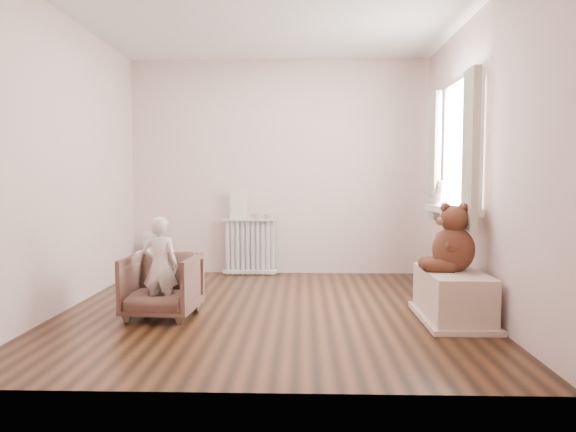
{
  "coord_description": "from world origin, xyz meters",
  "views": [
    {
      "loc": [
        0.29,
        -4.48,
        1.15
      ],
      "look_at": [
        0.15,
        0.45,
        0.8
      ],
      "focal_mm": 32.0,
      "sensor_mm": 36.0,
      "label": 1
    }
  ],
  "objects_px": {
    "toy_vanity": "(151,252)",
    "radiator": "(250,243)",
    "armchair": "(162,286)",
    "toy_bench": "(453,296)",
    "plush_cat": "(439,195)",
    "child": "(160,266)",
    "teddy_bear": "(454,239)"
  },
  "relations": [
    {
      "from": "armchair",
      "to": "teddy_bear",
      "type": "xyz_separation_m",
      "value": [
        2.41,
        -0.02,
        0.41
      ]
    },
    {
      "from": "toy_vanity",
      "to": "toy_bench",
      "type": "xyz_separation_m",
      "value": [
        3.07,
        -1.96,
        -0.08
      ]
    },
    {
      "from": "radiator",
      "to": "armchair",
      "type": "bearing_deg",
      "value": -105.32
    },
    {
      "from": "child",
      "to": "plush_cat",
      "type": "height_order",
      "value": "plush_cat"
    },
    {
      "from": "toy_vanity",
      "to": "armchair",
      "type": "distance_m",
      "value": 2.04
    },
    {
      "from": "radiator",
      "to": "toy_vanity",
      "type": "xyz_separation_m",
      "value": [
        -1.2,
        -0.03,
        -0.11
      ]
    },
    {
      "from": "radiator",
      "to": "plush_cat",
      "type": "relative_size",
      "value": 2.33
    },
    {
      "from": "toy_bench",
      "to": "plush_cat",
      "type": "bearing_deg",
      "value": 82.09
    },
    {
      "from": "teddy_bear",
      "to": "plush_cat",
      "type": "distance_m",
      "value": 1.05
    },
    {
      "from": "toy_bench",
      "to": "teddy_bear",
      "type": "xyz_separation_m",
      "value": [
        0.0,
        0.02,
        0.47
      ]
    },
    {
      "from": "teddy_bear",
      "to": "armchair",
      "type": "bearing_deg",
      "value": -177.25
    },
    {
      "from": "child",
      "to": "teddy_bear",
      "type": "distance_m",
      "value": 2.42
    },
    {
      "from": "radiator",
      "to": "plush_cat",
      "type": "bearing_deg",
      "value": -26.02
    },
    {
      "from": "radiator",
      "to": "armchair",
      "type": "xyz_separation_m",
      "value": [
        -0.54,
        -1.96,
        -0.13
      ]
    },
    {
      "from": "toy_vanity",
      "to": "teddy_bear",
      "type": "height_order",
      "value": "teddy_bear"
    },
    {
      "from": "armchair",
      "to": "child",
      "type": "height_order",
      "value": "child"
    },
    {
      "from": "toy_bench",
      "to": "teddy_bear",
      "type": "bearing_deg",
      "value": 78.29
    },
    {
      "from": "toy_bench",
      "to": "teddy_bear",
      "type": "distance_m",
      "value": 0.47
    },
    {
      "from": "child",
      "to": "toy_vanity",
      "type": "bearing_deg",
      "value": -66.67
    },
    {
      "from": "toy_vanity",
      "to": "plush_cat",
      "type": "height_order",
      "value": "plush_cat"
    },
    {
      "from": "toy_bench",
      "to": "radiator",
      "type": "bearing_deg",
      "value": 133.22
    },
    {
      "from": "toy_vanity",
      "to": "toy_bench",
      "type": "height_order",
      "value": "toy_vanity"
    },
    {
      "from": "toy_vanity",
      "to": "radiator",
      "type": "bearing_deg",
      "value": 1.43
    },
    {
      "from": "radiator",
      "to": "armchair",
      "type": "relative_size",
      "value": 1.17
    },
    {
      "from": "armchair",
      "to": "toy_bench",
      "type": "relative_size",
      "value": 0.67
    },
    {
      "from": "teddy_bear",
      "to": "plush_cat",
      "type": "height_order",
      "value": "plush_cat"
    },
    {
      "from": "radiator",
      "to": "child",
      "type": "distance_m",
      "value": 2.08
    },
    {
      "from": "toy_bench",
      "to": "plush_cat",
      "type": "distance_m",
      "value": 1.29
    },
    {
      "from": "radiator",
      "to": "plush_cat",
      "type": "height_order",
      "value": "plush_cat"
    },
    {
      "from": "child",
      "to": "teddy_bear",
      "type": "height_order",
      "value": "teddy_bear"
    },
    {
      "from": "child",
      "to": "radiator",
      "type": "bearing_deg",
      "value": -100.26
    },
    {
      "from": "child",
      "to": "armchair",
      "type": "bearing_deg",
      "value": -85.31
    }
  ]
}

